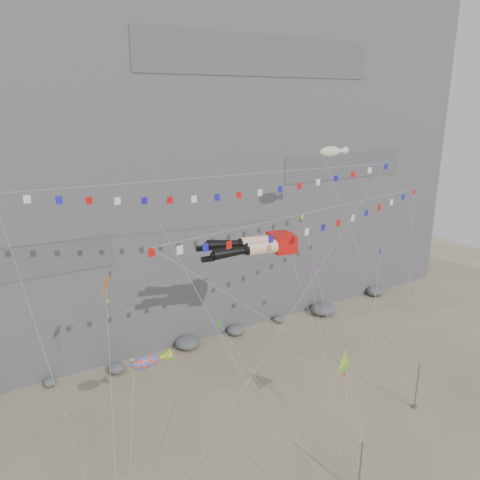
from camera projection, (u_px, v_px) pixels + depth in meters
The scene contains 17 objects.
ground at pixel (278, 443), 36.41m from camera, with size 120.00×120.00×0.00m, color tan.
cliff at pixel (129, 106), 55.72m from camera, with size 80.00×28.00×50.00m, color slate.
talus_boulders at pixel (187, 343), 50.29m from camera, with size 60.00×3.00×1.20m, color slate, non-canonical shape.
anchor_pole_center at pixel (360, 469), 31.07m from camera, with size 0.12×0.12×4.21m, color slate.
anchor_pole_right at pixel (417, 386), 40.05m from camera, with size 0.12×0.12×4.27m, color slate.
legs_kite at pixel (257, 245), 37.39m from camera, with size 8.14×14.38×18.94m.
flag_banner_upper at pixel (228, 176), 37.35m from camera, with size 33.58×13.75×27.36m.
flag_banner_lower at pixel (316, 211), 35.76m from camera, with size 28.26×6.33×19.95m.
harlequin_kite at pixel (106, 285), 30.91m from camera, with size 3.80×10.27×16.91m.
fish_windsock at pixel (146, 362), 31.68m from camera, with size 5.62×6.88×11.24m.
delta_kite at pixel (345, 364), 35.27m from camera, with size 4.73×7.94×10.35m.
blimp_windsock at pixel (330, 152), 43.97m from camera, with size 3.68×12.46×24.07m.
small_kite_a at pixel (163, 229), 34.66m from camera, with size 5.11×14.66×22.36m.
small_kite_b at pixel (310, 271), 42.30m from camera, with size 6.20×12.28×16.83m.
small_kite_c at pixel (221, 327), 32.98m from camera, with size 4.86×9.20×14.17m.
small_kite_d at pixel (304, 224), 43.58m from camera, with size 6.82×17.32×23.39m.
small_kite_e at pixel (380, 256), 40.83m from camera, with size 9.47×8.28×17.42m.
Camera 1 is at (-17.91, -24.70, 25.57)m, focal length 35.00 mm.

